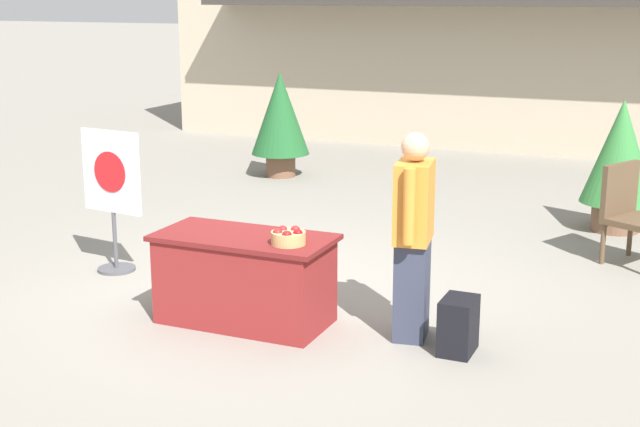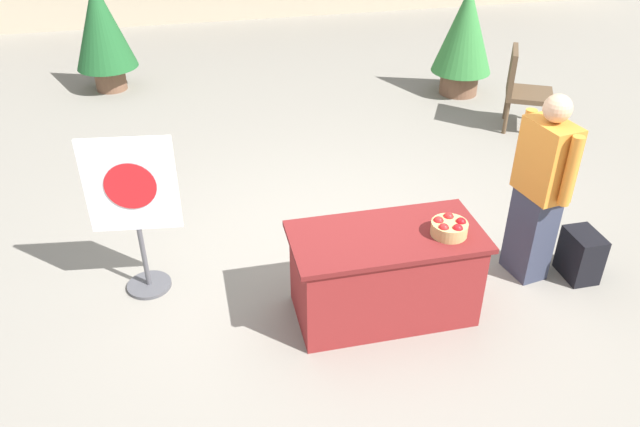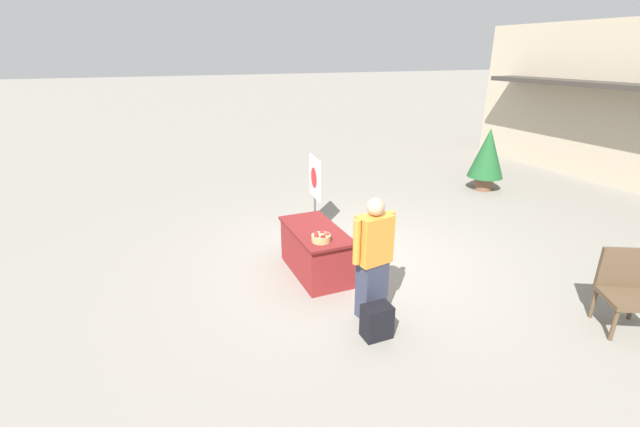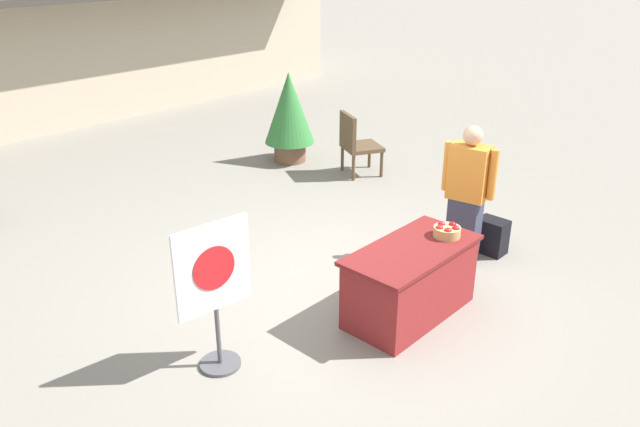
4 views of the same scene
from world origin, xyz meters
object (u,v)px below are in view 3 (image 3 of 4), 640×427
object	(u,v)px
patio_chair	(625,286)
person_visitor	(373,259)
apple_basket	(321,237)
backpack	(377,321)
potted_plant_far_left	(487,155)
poster_board	(315,188)
display_table	(316,251)

from	to	relation	value
patio_chair	person_visitor	bearing A→B (deg)	-88.74
apple_basket	backpack	size ratio (longest dim) A/B	0.63
person_visitor	patio_chair	size ratio (longest dim) A/B	1.63
apple_basket	potted_plant_far_left	world-z (taller)	potted_plant_far_left
poster_board	patio_chair	bearing A→B (deg)	123.82
patio_chair	potted_plant_far_left	world-z (taller)	potted_plant_far_left
poster_board	potted_plant_far_left	xyz separation A→B (m)	(-0.53, 4.71, 0.10)
poster_board	potted_plant_far_left	distance (m)	4.74
backpack	potted_plant_far_left	distance (m)	6.76
display_table	person_visitor	bearing A→B (deg)	9.36
patio_chair	potted_plant_far_left	distance (m)	5.60
patio_chair	potted_plant_far_left	size ratio (longest dim) A/B	0.65
apple_basket	patio_chair	bearing A→B (deg)	53.54
display_table	patio_chair	xyz separation A→B (m)	(2.69, 2.96, 0.17)
apple_basket	poster_board	bearing A→B (deg)	159.91
apple_basket	backpack	xyz separation A→B (m)	(1.31, 0.16, -0.58)
poster_board	person_visitor	bearing A→B (deg)	88.21
apple_basket	poster_board	size ratio (longest dim) A/B	0.20
display_table	poster_board	size ratio (longest dim) A/B	1.05
poster_board	apple_basket	bearing A→B (deg)	77.18
poster_board	backpack	bearing A→B (deg)	86.86
poster_board	patio_chair	distance (m)	5.02
person_visitor	patio_chair	bearing A→B (deg)	-125.78
backpack	patio_chair	world-z (taller)	patio_chair
display_table	potted_plant_far_left	distance (m)	5.92
backpack	patio_chair	distance (m)	3.06
display_table	apple_basket	bearing A→B (deg)	-12.44
apple_basket	patio_chair	distance (m)	3.81
backpack	potted_plant_far_left	world-z (taller)	potted_plant_far_left
apple_basket	potted_plant_far_left	xyz separation A→B (m)	(-2.76, 5.52, 0.08)
display_table	backpack	size ratio (longest dim) A/B	3.39
backpack	apple_basket	bearing A→B (deg)	-172.84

